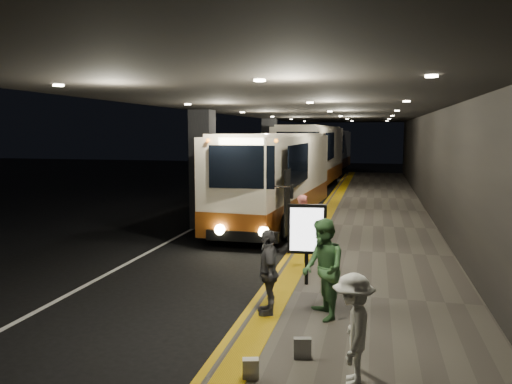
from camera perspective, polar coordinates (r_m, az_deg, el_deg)
The scene contains 19 objects.
ground at distance 14.83m, azimuth -5.71°, elevation -7.18°, with size 90.00×90.00×0.00m, color black.
lane_line_white at distance 20.02m, azimuth -5.88°, elevation -3.48°, with size 0.12×50.00×0.01m, color silver.
kerb_stripe_yellow at distance 19.07m, azimuth 5.99°, elevation -4.00°, with size 0.18×50.00×0.01m, color gold.
sidewalk at distance 18.91m, azimuth 13.24°, elevation -4.03°, with size 4.50×50.00×0.15m, color #514C44.
tactile_strip at distance 18.99m, azimuth 7.50°, elevation -3.61°, with size 0.50×50.00×0.01m, color gold.
terminal_wall at distance 18.72m, azimuth 20.42°, elevation 4.63°, with size 0.10×50.00×6.00m, color black.
support_columns at distance 18.71m, azimuth -6.11°, elevation 2.57°, with size 0.80×24.80×4.40m.
canopy at distance 18.74m, azimuth 6.63°, elevation 9.91°, with size 9.00×50.00×0.40m, color black.
coach_main at distance 19.97m, azimuth 2.40°, elevation 1.28°, with size 3.02×11.12×3.43m.
coach_second at distance 32.12m, azimuth 6.42°, elevation 3.74°, with size 3.07×12.38×3.86m.
coach_third at distance 44.85m, azimuth 8.45°, elevation 4.42°, with size 3.04×11.56×3.59m.
passenger_boarding at distance 14.48m, azimuth 5.49°, elevation -3.57°, with size 0.60×0.40×1.65m, color #C9605E.
passenger_waiting_green at distance 9.37m, azimuth 7.67°, elevation -8.73°, with size 0.91×0.56×1.87m, color #3F713F.
passenger_waiting_white at distance 7.17m, azimuth 11.03°, elevation -15.14°, with size 1.00×0.46×1.55m, color silver.
passenger_waiting_grey at distance 9.54m, azimuth 1.41°, elevation -9.12°, with size 0.96×0.49×1.63m, color #46454A.
bag_polka at distance 8.02m, azimuth 5.33°, elevation -17.35°, with size 0.26×0.11×0.32m, color black.
bag_plain at distance 7.42m, azimuth -0.63°, elevation -19.53°, with size 0.23×0.13×0.29m, color silver.
info_sign at distance 11.28m, azimuth 5.84°, elevation -4.42°, with size 0.87×0.21×1.84m.
stanchion_post at distance 13.21m, azimuth 5.69°, elevation -5.89°, with size 0.05×0.05×1.07m, color black.
Camera 1 is at (4.76, -13.57, 3.60)m, focal length 35.00 mm.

